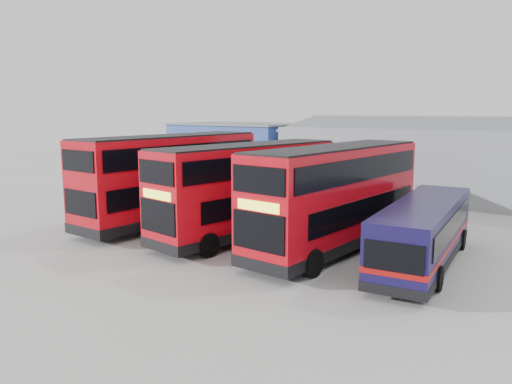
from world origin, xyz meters
name	(u,v)px	position (x,y,z in m)	size (l,w,h in m)	color
ground_plane	(234,236)	(0.00, 0.00, 0.00)	(120.00, 120.00, 0.00)	#A0A09B
office_block	(242,150)	(-14.00, 17.99, 2.58)	(12.30, 8.32, 5.12)	navy
maintenance_shed	(497,163)	(8.00, 20.00, 2.60)	(30.50, 12.00, 5.89)	gray
double_decker_left	(171,180)	(-4.78, 0.27, 2.47)	(3.06, 11.77, 4.96)	red
double_decker_centre	(248,191)	(0.60, 0.41, 2.32)	(3.75, 11.25, 4.67)	red
double_decker_right	(336,199)	(5.27, 0.89, 2.36)	(3.16, 11.33, 4.75)	red
single_decker_blue	(424,234)	(9.27, 0.95, 1.32)	(3.55, 10.00, 2.66)	#0E0E3E
panel_van	(192,169)	(-14.53, 11.83, 1.30)	(2.62, 5.47, 2.32)	white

